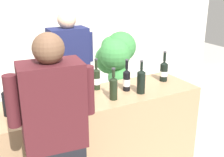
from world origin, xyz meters
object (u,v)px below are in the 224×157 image
object	(u,v)px
wine_bottle_0	(164,71)
wine_bottle_6	(33,103)
person_server	(70,87)
wine_bottle_4	(113,87)
wine_bottle_3	(7,101)
wine_bottle_1	(96,79)
wine_glass	(87,87)
wine_bottle_2	(126,79)
wine_bottle_5	(141,81)
wine_bottle_7	(72,89)
potted_shrub	(116,61)

from	to	relation	value
wine_bottle_0	wine_bottle_6	world-z (taller)	wine_bottle_0
person_server	wine_bottle_4	bearing A→B (deg)	-80.11
wine_bottle_3	person_server	xyz separation A→B (m)	(0.76, 0.65, -0.24)
wine_bottle_1	wine_bottle_6	bearing A→B (deg)	-157.91
wine_bottle_0	wine_glass	world-z (taller)	wine_bottle_0
wine_bottle_1	wine_bottle_4	world-z (taller)	wine_bottle_1
wine_bottle_0	person_server	size ratio (longest dim) A/B	0.19
person_server	wine_glass	bearing A→B (deg)	-96.34
wine_bottle_2	wine_bottle_5	distance (m)	0.16
person_server	wine_bottle_5	bearing A→B (deg)	-60.29
wine_bottle_4	wine_bottle_7	size ratio (longest dim) A/B	0.97
wine_bottle_1	person_server	xyz separation A→B (m)	(-0.11, 0.47, -0.23)
wine_glass	potted_shrub	xyz separation A→B (m)	(1.01, 1.28, -0.21)
wine_bottle_5	wine_bottle_7	size ratio (longest dim) A/B	1.06
wine_bottle_4	wine_bottle_3	bearing A→B (deg)	172.40
wine_bottle_3	wine_bottle_7	size ratio (longest dim) A/B	1.08
wine_bottle_1	wine_glass	xyz separation A→B (m)	(-0.18, -0.17, -0.00)
wine_bottle_2	wine_bottle_5	xyz separation A→B (m)	(0.09, -0.13, 0.01)
wine_bottle_0	wine_bottle_6	bearing A→B (deg)	-173.51
wine_glass	potted_shrub	size ratio (longest dim) A/B	0.13
wine_bottle_0	potted_shrub	xyz separation A→B (m)	(0.09, 1.23, -0.21)
wine_bottle_7	wine_bottle_3	bearing A→B (deg)	-176.74
wine_glass	wine_bottle_1	bearing A→B (deg)	43.63
wine_bottle_3	wine_bottle_6	size ratio (longest dim) A/B	1.06
wine_bottle_6	wine_glass	xyz separation A→B (m)	(0.51, 0.11, 0.00)
wine_bottle_5	wine_bottle_6	size ratio (longest dim) A/B	1.04
wine_glass	wine_bottle_5	bearing A→B (deg)	-13.54
wine_bottle_0	wine_bottle_5	world-z (taller)	same
wine_bottle_2	wine_bottle_7	size ratio (longest dim) A/B	1.04
wine_bottle_0	wine_glass	size ratio (longest dim) A/B	1.95
wine_bottle_0	wine_bottle_3	distance (m)	1.61
wine_bottle_3	wine_bottle_7	distance (m)	0.56
potted_shrub	wine_bottle_3	bearing A→B (deg)	-142.83
wine_bottle_1	wine_bottle_3	distance (m)	0.89
wine_bottle_5	wine_bottle_3	bearing A→B (deg)	174.62
wine_bottle_1	wine_glass	distance (m)	0.25
wine_bottle_3	wine_bottle_4	world-z (taller)	wine_bottle_3
wine_bottle_3	wine_bottle_5	size ratio (longest dim) A/B	1.02
wine_bottle_1	potted_shrub	distance (m)	1.40
wine_bottle_2	person_server	bearing A→B (deg)	118.92
wine_bottle_7	potted_shrub	xyz separation A→B (m)	(1.15, 1.26, -0.21)
wine_bottle_5	potted_shrub	xyz separation A→B (m)	(0.50, 1.40, -0.22)
wine_bottle_6	wine_bottle_0	bearing A→B (deg)	6.49
wine_bottle_2	wine_bottle_7	xyz separation A→B (m)	(-0.56, 0.02, 0.00)
wine_bottle_6	wine_bottle_7	size ratio (longest dim) A/B	1.02
wine_bottle_0	person_server	xyz separation A→B (m)	(-0.85, 0.59, -0.23)
wine_bottle_0	wine_bottle_2	size ratio (longest dim) A/B	1.03
wine_bottle_6	wine_glass	size ratio (longest dim) A/B	1.87
wine_bottle_6	wine_bottle_7	xyz separation A→B (m)	(0.38, 0.13, 0.00)
wine_bottle_5	wine_glass	distance (m)	0.52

